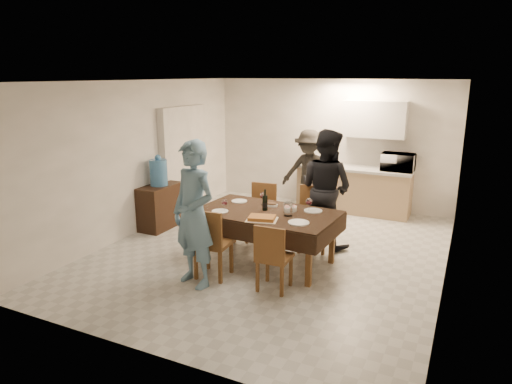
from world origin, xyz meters
TOP-DOWN VIEW (x-y plane):
  - floor at (0.00, 0.00)m, footprint 5.00×6.00m
  - ceiling at (0.00, 0.00)m, footprint 5.00×6.00m
  - wall_back at (0.00, 3.00)m, footprint 5.00×0.02m
  - wall_front at (0.00, -3.00)m, footprint 5.00×0.02m
  - wall_left at (-2.50, 0.00)m, footprint 0.02×6.00m
  - wall_right at (2.50, 0.00)m, footprint 0.02×6.00m
  - stub_partition at (-2.42, 1.20)m, footprint 0.15×1.40m
  - kitchen_base_cabinet at (0.60, 2.68)m, footprint 2.20×0.60m
  - kitchen_worktop at (0.60, 2.68)m, footprint 2.24×0.64m
  - upper_cabinet at (0.90, 2.82)m, footprint 1.20×0.34m
  - dining_table at (0.08, -0.41)m, footprint 2.06×1.29m
  - chair_near_left at (-0.37, -1.26)m, footprint 0.48×0.48m
  - chair_near_right at (0.53, -1.25)m, footprint 0.42×0.42m
  - chair_far_left at (-0.37, 0.25)m, footprint 0.48×0.48m
  - chair_far_right at (0.53, 0.24)m, footprint 0.55×0.56m
  - console at (-2.28, 0.20)m, footprint 0.42×0.85m
  - water_jug at (-2.28, 0.20)m, footprint 0.31×0.31m
  - wine_bottle at (0.03, -0.36)m, footprint 0.08×0.08m
  - water_pitcher at (0.43, -0.46)m, footprint 0.12×0.12m
  - savoury_tart at (0.18, -0.79)m, footprint 0.48×0.40m
  - salad_bowl at (0.38, -0.23)m, footprint 0.18×0.18m
  - mushroom_dish at (0.03, -0.13)m, footprint 0.18×0.18m
  - wine_glass_a at (-0.47, -0.66)m, footprint 0.08×0.08m
  - wine_glass_b at (0.63, -0.16)m, footprint 0.09×0.09m
  - wine_glass_c at (-0.12, -0.11)m, footprint 0.09×0.09m
  - plate_near_left at (-0.52, -0.71)m, footprint 0.24×0.24m
  - plate_near_right at (0.68, -0.71)m, footprint 0.28×0.28m
  - plate_far_left at (-0.52, -0.11)m, footprint 0.24×0.24m
  - plate_far_right at (0.68, -0.11)m, footprint 0.26×0.26m
  - microwave at (1.42, 2.68)m, footprint 0.60×0.41m
  - person_near at (-0.47, -1.46)m, footprint 0.80×0.65m
  - person_far at (0.63, 0.64)m, footprint 1.09×0.96m
  - person_kitchen at (-0.20, 2.23)m, footprint 1.07×0.61m

SIDE VIEW (x-z plane):
  - floor at x=0.00m, z-range -0.01..0.01m
  - console at x=-2.28m, z-range 0.00..0.78m
  - kitchen_base_cabinet at x=0.60m, z-range 0.00..0.86m
  - chair_near_right at x=0.53m, z-range 0.31..0.79m
  - chair_far_left at x=-0.37m, z-range 0.32..0.84m
  - chair_near_left at x=-0.37m, z-range 0.33..0.87m
  - chair_far_right at x=0.53m, z-range 0.34..0.88m
  - dining_table at x=0.08m, z-range 0.35..1.13m
  - plate_near_left at x=-0.52m, z-range 0.78..0.79m
  - plate_far_left at x=-0.52m, z-range 0.78..0.79m
  - plate_far_right at x=0.68m, z-range 0.78..0.79m
  - plate_near_right at x=0.68m, z-range 0.78..0.79m
  - mushroom_dish at x=0.03m, z-range 0.78..0.81m
  - savoury_tart at x=0.18m, z-range 0.78..0.83m
  - salad_bowl at x=0.38m, z-range 0.78..0.85m
  - person_kitchen at x=-0.20m, z-range 0.00..1.65m
  - wine_glass_a at x=-0.47m, z-range 0.78..0.96m
  - water_pitcher at x=0.43m, z-range 0.78..0.97m
  - wine_glass_c at x=-0.12m, z-range 0.78..0.97m
  - wine_glass_b at x=0.63m, z-range 0.78..0.98m
  - kitchen_worktop at x=0.60m, z-range 0.86..0.91m
  - wine_bottle at x=0.03m, z-range 0.78..1.09m
  - person_far at x=0.63m, z-range 0.00..1.88m
  - person_near at x=-0.47m, z-range 0.00..1.91m
  - water_jug at x=-2.28m, z-range 0.78..1.25m
  - stub_partition at x=-2.42m, z-range 0.00..2.10m
  - microwave at x=1.42m, z-range 0.91..1.24m
  - wall_back at x=0.00m, z-range 0.00..2.60m
  - wall_front at x=0.00m, z-range 0.00..2.60m
  - wall_left at x=-2.50m, z-range 0.00..2.60m
  - wall_right at x=2.50m, z-range 0.00..2.60m
  - upper_cabinet at x=0.90m, z-range 1.50..2.20m
  - ceiling at x=0.00m, z-range 2.59..2.61m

